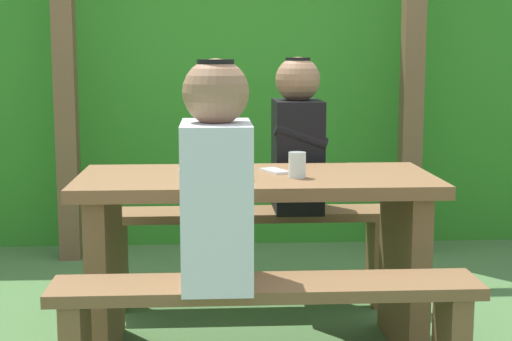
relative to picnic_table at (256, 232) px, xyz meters
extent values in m
cube|color=#308223|center=(0.00, 2.26, 0.46)|extent=(6.40, 0.92, 1.92)
cube|color=brown|center=(-1.01, 1.50, 0.51)|extent=(0.12, 0.12, 2.00)
cube|color=brown|center=(1.01, 1.50, 0.51)|extent=(0.12, 0.12, 2.00)
cube|color=brown|center=(0.00, 0.00, 0.21)|extent=(1.40, 0.64, 0.05)
cube|color=brown|center=(-0.60, 0.00, -0.16)|extent=(0.08, 0.54, 0.68)
cube|color=brown|center=(0.60, 0.00, -0.16)|extent=(0.08, 0.54, 0.68)
cube|color=brown|center=(0.00, -0.58, -0.05)|extent=(1.40, 0.24, 0.04)
cube|color=brown|center=(0.00, 0.58, -0.05)|extent=(1.40, 0.24, 0.04)
cube|color=brown|center=(-0.62, 0.58, -0.28)|extent=(0.07, 0.22, 0.43)
cube|color=brown|center=(0.62, 0.58, -0.28)|extent=(0.07, 0.22, 0.43)
cube|color=silver|center=(-0.16, -0.58, 0.23)|extent=(0.22, 0.34, 0.52)
sphere|color=#936B4C|center=(-0.16, -0.58, 0.59)|extent=(0.21, 0.21, 0.21)
cylinder|color=black|center=(-0.16, -0.58, 0.67)|extent=(0.12, 0.12, 0.02)
cylinder|color=silver|center=(-0.16, -0.44, 0.33)|extent=(0.25, 0.07, 0.15)
cube|color=black|center=(0.23, 0.58, 0.23)|extent=(0.22, 0.34, 0.52)
sphere|color=#936B4C|center=(0.23, 0.58, 0.59)|extent=(0.21, 0.21, 0.21)
cylinder|color=black|center=(0.23, 0.58, 0.67)|extent=(0.12, 0.12, 0.02)
cylinder|color=black|center=(0.23, 0.44, 0.33)|extent=(0.25, 0.07, 0.15)
cylinder|color=silver|center=(0.15, -0.08, 0.28)|extent=(0.07, 0.07, 0.10)
cylinder|color=silver|center=(-0.10, -0.06, 0.31)|extent=(0.06, 0.06, 0.15)
cylinder|color=silver|center=(-0.10, -0.06, 0.41)|extent=(0.03, 0.03, 0.06)
cube|color=silver|center=(0.08, 0.07, 0.24)|extent=(0.12, 0.16, 0.01)
camera|label=1|loc=(-0.18, -2.99, 0.70)|focal=54.08mm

